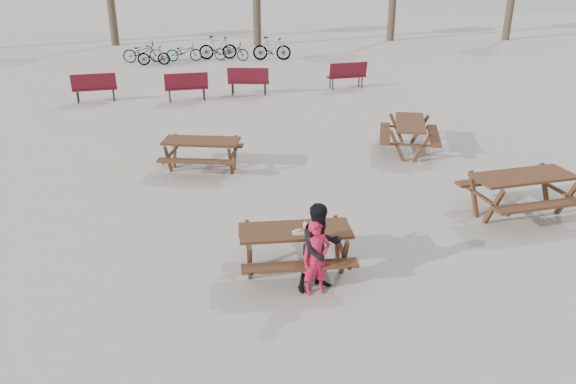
{
  "coord_description": "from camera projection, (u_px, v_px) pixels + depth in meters",
  "views": [
    {
      "loc": [
        -1.04,
        -7.96,
        4.87
      ],
      "look_at": [
        0.0,
        1.0,
        1.0
      ],
      "focal_mm": 35.0,
      "sensor_mm": 36.0,
      "label": 1
    }
  ],
  "objects": [
    {
      "name": "ground",
      "position": [
        295.0,
        271.0,
        9.29
      ],
      "size": [
        80.0,
        80.0,
        0.0
      ],
      "primitive_type": "plane",
      "color": "gray",
      "rests_on": "ground"
    },
    {
      "name": "main_picnic_table",
      "position": [
        295.0,
        240.0,
        9.06
      ],
      "size": [
        1.8,
        1.45,
        0.78
      ],
      "color": "#351F13",
      "rests_on": "ground"
    },
    {
      "name": "food_tray",
      "position": [
        298.0,
        233.0,
        8.84
      ],
      "size": [
        0.18,
        0.11,
        0.03
      ],
      "primitive_type": "cube",
      "color": "silver",
      "rests_on": "main_picnic_table"
    },
    {
      "name": "bread_roll",
      "position": [
        298.0,
        230.0,
        8.82
      ],
      "size": [
        0.14,
        0.06,
        0.05
      ],
      "primitive_type": "ellipsoid",
      "color": "tan",
      "rests_on": "food_tray"
    },
    {
      "name": "soda_bottle",
      "position": [
        305.0,
        227.0,
        8.89
      ],
      "size": [
        0.07,
        0.07,
        0.17
      ],
      "color": "silver",
      "rests_on": "main_picnic_table"
    },
    {
      "name": "child",
      "position": [
        316.0,
        258.0,
        8.48
      ],
      "size": [
        0.49,
        0.37,
        1.22
      ],
      "primitive_type": "imported",
      "rotation": [
        0.0,
        0.0,
        0.2
      ],
      "color": "red",
      "rests_on": "ground"
    },
    {
      "name": "adult",
      "position": [
        320.0,
        248.0,
        8.53
      ],
      "size": [
        0.85,
        0.75,
        1.45
      ],
      "primitive_type": "imported",
      "rotation": [
        0.0,
        0.0,
        0.34
      ],
      "color": "black",
      "rests_on": "ground"
    },
    {
      "name": "picnic_table_east",
      "position": [
        520.0,
        195.0,
        11.11
      ],
      "size": [
        2.22,
        1.9,
        0.86
      ],
      "primitive_type": null,
      "rotation": [
        0.0,
        0.0,
        0.15
      ],
      "color": "#351F13",
      "rests_on": "ground"
    },
    {
      "name": "picnic_table_north",
      "position": [
        202.0,
        155.0,
        13.43
      ],
      "size": [
        2.04,
        1.77,
        0.77
      ],
      "primitive_type": null,
      "rotation": [
        0.0,
        0.0,
        -0.2
      ],
      "color": "#351F13",
      "rests_on": "ground"
    },
    {
      "name": "picnic_table_far",
      "position": [
        409.0,
        137.0,
        14.7
      ],
      "size": [
        1.99,
        2.24,
        0.81
      ],
      "primitive_type": null,
      "rotation": [
        0.0,
        0.0,
        1.29
      ],
      "color": "#351F13",
      "rests_on": "ground"
    },
    {
      "name": "park_bench_row",
      "position": [
        222.0,
        82.0,
        20.37
      ],
      "size": [
        10.81,
        2.0,
        1.03
      ],
      "color": "maroon",
      "rests_on": "ground"
    },
    {
      "name": "bicycle_row",
      "position": [
        204.0,
        51.0,
        26.97
      ],
      "size": [
        8.05,
        1.77,
        1.11
      ],
      "color": "black",
      "rests_on": "ground"
    },
    {
      "name": "fallen_leaves",
      "position": [
        304.0,
        207.0,
        11.63
      ],
      "size": [
        11.0,
        11.0,
        0.01
      ],
      "primitive_type": null,
      "color": "gold",
      "rests_on": "ground"
    }
  ]
}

